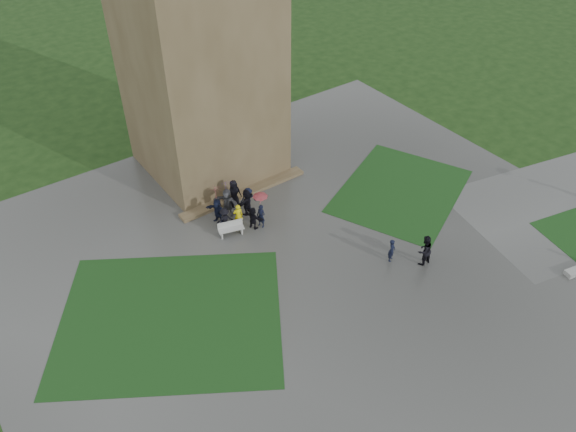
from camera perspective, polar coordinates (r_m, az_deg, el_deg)
ground at (r=30.03m, az=6.42°, el=-7.79°), size 120.00×120.00×0.00m
plaza at (r=31.05m, az=4.02°, el=-5.61°), size 34.00×34.00×0.02m
lawn_inset_left at (r=29.30m, az=-11.83°, el=-10.07°), size 14.10×13.46×0.01m
lawn_inset_right at (r=37.30m, az=11.35°, el=2.53°), size 11.12×10.15×0.01m
tower at (r=35.39m, az=-9.20°, el=17.45°), size 8.00×8.00×18.00m
tower_plinth at (r=36.31m, az=-4.49°, el=2.34°), size 9.00×0.80×0.22m
bench at (r=33.10m, az=-5.82°, el=-1.25°), size 1.59×0.87×0.88m
visitor_cluster at (r=33.84m, az=-5.44°, el=1.23°), size 3.31×3.61×2.59m
pedestrian_mid at (r=31.64m, az=10.49°, el=-3.43°), size 0.63×0.59×1.45m
pedestrian_near at (r=31.67m, az=13.69°, el=-3.40°), size 0.94×0.54×1.91m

